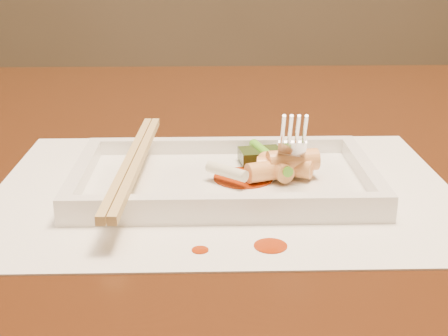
{
  "coord_description": "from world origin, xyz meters",
  "views": [
    {
      "loc": [
        -0.0,
        -0.64,
        0.95
      ],
      "look_at": [
        0.01,
        -0.13,
        0.77
      ],
      "focal_mm": 50.0,
      "sensor_mm": 36.0,
      "label": 1
    }
  ],
  "objects_px": {
    "chopstick_a": "(129,161)",
    "fork": "(304,91)",
    "plate_base": "(224,183)",
    "table": "(211,228)",
    "placemat": "(224,188)"
  },
  "relations": [
    {
      "from": "chopstick_a",
      "to": "fork",
      "type": "distance_m",
      "value": 0.16
    },
    {
      "from": "plate_base",
      "to": "fork",
      "type": "distance_m",
      "value": 0.11
    },
    {
      "from": "table",
      "to": "fork",
      "type": "bearing_deg",
      "value": -54.55
    },
    {
      "from": "table",
      "to": "chopstick_a",
      "type": "relative_size",
      "value": 5.59
    },
    {
      "from": "fork",
      "to": "chopstick_a",
      "type": "bearing_deg",
      "value": -173.25
    },
    {
      "from": "chopstick_a",
      "to": "table",
      "type": "bearing_deg",
      "value": 62.15
    },
    {
      "from": "table",
      "to": "fork",
      "type": "relative_size",
      "value": 10.0
    },
    {
      "from": "plate_base",
      "to": "fork",
      "type": "relative_size",
      "value": 1.86
    },
    {
      "from": "fork",
      "to": "placemat",
      "type": "bearing_deg",
      "value": -165.58
    },
    {
      "from": "table",
      "to": "placemat",
      "type": "distance_m",
      "value": 0.17
    },
    {
      "from": "chopstick_a",
      "to": "fork",
      "type": "height_order",
      "value": "fork"
    },
    {
      "from": "placemat",
      "to": "table",
      "type": "bearing_deg",
      "value": 95.07
    },
    {
      "from": "placemat",
      "to": "fork",
      "type": "height_order",
      "value": "fork"
    },
    {
      "from": "table",
      "to": "fork",
      "type": "distance_m",
      "value": 0.23
    },
    {
      "from": "placemat",
      "to": "chopstick_a",
      "type": "distance_m",
      "value": 0.09
    }
  ]
}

